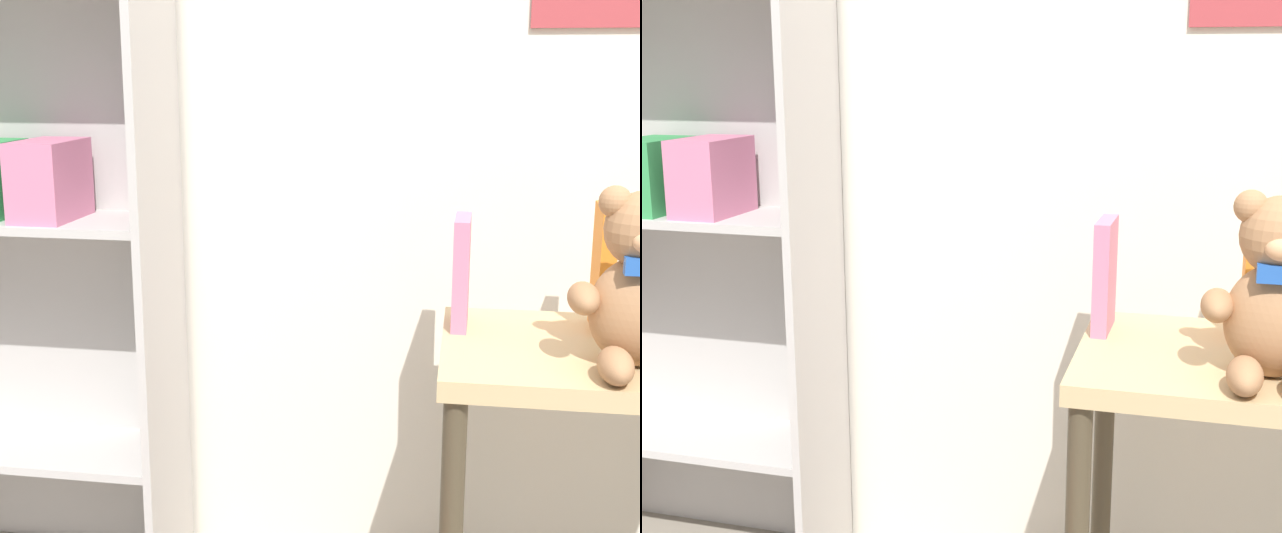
{
  "view_description": "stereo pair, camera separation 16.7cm",
  "coord_description": "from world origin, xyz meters",
  "views": [
    {
      "loc": [
        -0.01,
        -0.55,
        1.15
      ],
      "look_at": [
        -0.28,
        1.05,
        0.78
      ],
      "focal_mm": 50.0,
      "sensor_mm": 36.0,
      "label": 1
    },
    {
      "loc": [
        0.15,
        -0.52,
        1.15
      ],
      "look_at": [
        -0.28,
        1.05,
        0.78
      ],
      "focal_mm": 50.0,
      "sensor_mm": 36.0,
      "label": 2
    }
  ],
  "objects": [
    {
      "name": "display_table",
      "position": [
        0.24,
        1.0,
        0.54
      ],
      "size": [
        0.58,
        0.44,
        0.66
      ],
      "color": "tan",
      "rests_on": "ground_plane"
    },
    {
      "name": "book_standing_pink",
      "position": [
        -0.02,
        1.09,
        0.77
      ],
      "size": [
        0.03,
        0.13,
        0.21
      ],
      "primitive_type": "cube",
      "rotation": [
        0.0,
        0.0,
        -0.02
      ],
      "color": "#D17093",
      "rests_on": "display_table"
    },
    {
      "name": "bookshelf_side",
      "position": [
        -0.95,
        1.24,
        0.91
      ],
      "size": [
        0.62,
        0.27,
        1.64
      ],
      "color": "#BCB7B2",
      "rests_on": "ground_plane"
    },
    {
      "name": "book_standing_orange",
      "position": [
        0.24,
        1.11,
        0.78
      ],
      "size": [
        0.03,
        0.12,
        0.23
      ],
      "primitive_type": "cube",
      "rotation": [
        0.0,
        0.0,
        0.0
      ],
      "color": "orange",
      "rests_on": "display_table"
    },
    {
      "name": "teddy_bear",
      "position": [
        0.27,
        0.9,
        0.8
      ],
      "size": [
        0.23,
        0.21,
        0.3
      ],
      "color": "#A8754C",
      "rests_on": "display_table"
    },
    {
      "name": "wall_back",
      "position": [
        0.0,
        1.38,
        1.25
      ],
      "size": [
        4.8,
        0.07,
        2.5
      ],
      "color": "silver",
      "rests_on": "ground_plane"
    }
  ]
}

